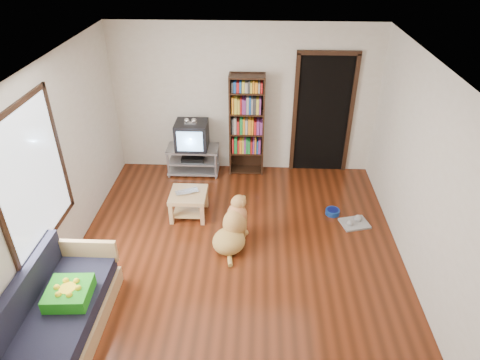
{
  "coord_description": "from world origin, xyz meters",
  "views": [
    {
      "loc": [
        0.25,
        -4.43,
        3.94
      ],
      "look_at": [
        0.02,
        0.54,
        0.9
      ],
      "focal_mm": 32.0,
      "sensor_mm": 36.0,
      "label": 1
    }
  ],
  "objects_px": {
    "dog_bowl": "(332,212)",
    "grey_rag": "(355,223)",
    "tv_stand": "(193,159)",
    "dog": "(233,229)",
    "laptop": "(188,193)",
    "sofa": "(57,319)",
    "crt_tv": "(192,135)",
    "green_cushion": "(69,293)",
    "coffee_table": "(189,200)",
    "bookshelf": "(247,120)"
  },
  "relations": [
    {
      "from": "dog_bowl",
      "to": "crt_tv",
      "type": "height_order",
      "value": "crt_tv"
    },
    {
      "from": "tv_stand",
      "to": "bookshelf",
      "type": "bearing_deg",
      "value": 5.63
    },
    {
      "from": "green_cushion",
      "to": "coffee_table",
      "type": "bearing_deg",
      "value": 62.25
    },
    {
      "from": "crt_tv",
      "to": "coffee_table",
      "type": "xyz_separation_m",
      "value": [
        0.11,
        -1.33,
        -0.46
      ]
    },
    {
      "from": "tv_stand",
      "to": "sofa",
      "type": "distance_m",
      "value": 3.76
    },
    {
      "from": "laptop",
      "to": "dog_bowl",
      "type": "bearing_deg",
      "value": -19.49
    },
    {
      "from": "tv_stand",
      "to": "dog",
      "type": "bearing_deg",
      "value": -67.25
    },
    {
      "from": "dog_bowl",
      "to": "dog",
      "type": "xyz_separation_m",
      "value": [
        -1.51,
        -0.79,
        0.22
      ]
    },
    {
      "from": "grey_rag",
      "to": "green_cushion",
      "type": "bearing_deg",
      "value": -149.77
    },
    {
      "from": "grey_rag",
      "to": "sofa",
      "type": "height_order",
      "value": "sofa"
    },
    {
      "from": "sofa",
      "to": "coffee_table",
      "type": "height_order",
      "value": "sofa"
    },
    {
      "from": "tv_stand",
      "to": "crt_tv",
      "type": "bearing_deg",
      "value": 90.0
    },
    {
      "from": "grey_rag",
      "to": "bookshelf",
      "type": "xyz_separation_m",
      "value": [
        -1.69,
        1.54,
        0.99
      ]
    },
    {
      "from": "tv_stand",
      "to": "coffee_table",
      "type": "bearing_deg",
      "value": -85.13
    },
    {
      "from": "green_cushion",
      "to": "laptop",
      "type": "height_order",
      "value": "green_cushion"
    },
    {
      "from": "laptop",
      "to": "tv_stand",
      "type": "bearing_deg",
      "value": 71.43
    },
    {
      "from": "crt_tv",
      "to": "sofa",
      "type": "distance_m",
      "value": 3.81
    },
    {
      "from": "dog_bowl",
      "to": "laptop",
      "type": "bearing_deg",
      "value": -176.16
    },
    {
      "from": "laptop",
      "to": "crt_tv",
      "type": "height_order",
      "value": "crt_tv"
    },
    {
      "from": "tv_stand",
      "to": "coffee_table",
      "type": "relative_size",
      "value": 1.64
    },
    {
      "from": "grey_rag",
      "to": "tv_stand",
      "type": "relative_size",
      "value": 0.44
    },
    {
      "from": "tv_stand",
      "to": "coffee_table",
      "type": "xyz_separation_m",
      "value": [
        0.11,
        -1.31,
        0.01
      ]
    },
    {
      "from": "grey_rag",
      "to": "coffee_table",
      "type": "xyz_separation_m",
      "value": [
        -2.53,
        0.13,
        0.27
      ]
    },
    {
      "from": "green_cushion",
      "to": "laptop",
      "type": "bearing_deg",
      "value": 61.95
    },
    {
      "from": "dog_bowl",
      "to": "bookshelf",
      "type": "height_order",
      "value": "bookshelf"
    },
    {
      "from": "dog_bowl",
      "to": "bookshelf",
      "type": "distance_m",
      "value": 2.12
    },
    {
      "from": "grey_rag",
      "to": "tv_stand",
      "type": "xyz_separation_m",
      "value": [
        -2.64,
        1.44,
        0.25
      ]
    },
    {
      "from": "green_cushion",
      "to": "dog",
      "type": "relative_size",
      "value": 0.52
    },
    {
      "from": "dog_bowl",
      "to": "bookshelf",
      "type": "xyz_separation_m",
      "value": [
        -1.39,
        1.29,
        0.96
      ]
    },
    {
      "from": "crt_tv",
      "to": "bookshelf",
      "type": "relative_size",
      "value": 0.32
    },
    {
      "from": "green_cushion",
      "to": "dog_bowl",
      "type": "height_order",
      "value": "green_cushion"
    },
    {
      "from": "sofa",
      "to": "dog",
      "type": "height_order",
      "value": "sofa"
    },
    {
      "from": "green_cushion",
      "to": "tv_stand",
      "type": "height_order",
      "value": "green_cushion"
    },
    {
      "from": "dog",
      "to": "crt_tv",
      "type": "bearing_deg",
      "value": 112.53
    },
    {
      "from": "tv_stand",
      "to": "crt_tv",
      "type": "height_order",
      "value": "crt_tv"
    },
    {
      "from": "tv_stand",
      "to": "laptop",
      "type": "bearing_deg",
      "value": -85.24
    },
    {
      "from": "tv_stand",
      "to": "dog",
      "type": "height_order",
      "value": "dog"
    },
    {
      "from": "crt_tv",
      "to": "dog",
      "type": "xyz_separation_m",
      "value": [
        0.83,
        -2.0,
        -0.48
      ]
    },
    {
      "from": "tv_stand",
      "to": "green_cushion",
      "type": "bearing_deg",
      "value": -103.74
    },
    {
      "from": "tv_stand",
      "to": "bookshelf",
      "type": "distance_m",
      "value": 1.2
    },
    {
      "from": "dog",
      "to": "coffee_table",
      "type": "bearing_deg",
      "value": 137.14
    },
    {
      "from": "laptop",
      "to": "sofa",
      "type": "bearing_deg",
      "value": -138.71
    },
    {
      "from": "laptop",
      "to": "tv_stand",
      "type": "height_order",
      "value": "tv_stand"
    },
    {
      "from": "green_cushion",
      "to": "dog_bowl",
      "type": "bearing_deg",
      "value": 31.81
    },
    {
      "from": "laptop",
      "to": "dog_bowl",
      "type": "height_order",
      "value": "laptop"
    },
    {
      "from": "laptop",
      "to": "bookshelf",
      "type": "bearing_deg",
      "value": 36.4
    },
    {
      "from": "dog_bowl",
      "to": "grey_rag",
      "type": "height_order",
      "value": "dog_bowl"
    },
    {
      "from": "grey_rag",
      "to": "crt_tv",
      "type": "xyz_separation_m",
      "value": [
        -2.64,
        1.46,
        0.73
      ]
    },
    {
      "from": "green_cushion",
      "to": "bookshelf",
      "type": "height_order",
      "value": "bookshelf"
    },
    {
      "from": "green_cushion",
      "to": "coffee_table",
      "type": "distance_m",
      "value": 2.38
    }
  ]
}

